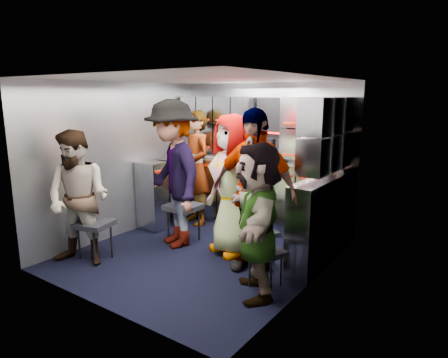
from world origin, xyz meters
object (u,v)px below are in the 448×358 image
Objects in this scene: jump_seat_mid_right at (261,234)px; jump_seat_mid_left at (183,209)px; attendant_standing at (196,168)px; attendant_arc_d at (253,191)px; attendant_arc_a at (79,199)px; attendant_arc_e at (257,220)px; jump_seat_near_right at (266,254)px; jump_seat_near_left at (94,226)px; jump_seat_center at (241,219)px; attendant_arc_b at (173,174)px; attendant_arc_c at (233,185)px.

jump_seat_mid_left is at bearing 177.35° from jump_seat_mid_right.
attendant_arc_d is (1.56, -0.93, 0.05)m from attendant_standing.
attendant_arc_d is (1.22, -0.24, 0.46)m from jump_seat_mid_left.
jump_seat_mid_left is 0.28× the size of attendant_arc_d.
attendant_standing is 1.10× the size of attendant_arc_a.
jump_seat_mid_right is 0.29× the size of attendant_arc_e.
jump_seat_near_right is 0.71m from attendant_arc_d.
jump_seat_center is at bearing 46.20° from jump_seat_near_left.
attendant_arc_d is at bearing 138.53° from jump_seat_near_right.
attendant_arc_a is at bearing -144.69° from jump_seat_mid_right.
attendant_arc_b is at bearing 167.25° from jump_seat_near_right.
attendant_arc_e is at bearing 10.05° from jump_seat_near_left.
attendant_arc_b is (-0.77, -0.40, 0.55)m from jump_seat_center.
attendant_arc_b is (0.46, 1.07, 0.16)m from attendant_arc_a.
attendant_arc_c is 1.09m from attendant_arc_e.
jump_seat_mid_left is 0.27× the size of attendant_arc_b.
attendant_arc_a reaches higher than jump_seat_mid_left.
attendant_arc_c is at bearing -7.17° from attendant_standing.
attendant_arc_c is (-0.45, 0.09, 0.51)m from jump_seat_mid_right.
jump_seat_mid_left is 1.37m from attendant_arc_a.
jump_seat_mid_right is 0.26× the size of attendant_standing.
attendant_arc_e is (2.02, 0.54, -0.02)m from attendant_arc_a.
attendant_arc_b reaches higher than jump_seat_near_left.
attendant_arc_a is at bearing -90.00° from jump_seat_near_left.
jump_seat_mid_left is 1.32m from attendant_arc_d.
attendant_arc_e is at bearing 8.52° from attendant_arc_b.
attendant_standing is at bearing 156.86° from jump_seat_center.
attendant_arc_a is 2.09m from attendant_arc_e.
attendant_arc_b reaches higher than jump_seat_mid_right.
attendant_arc_d reaches higher than attendant_standing.
attendant_arc_d is (1.22, -0.06, -0.04)m from attendant_arc_b.
jump_seat_mid_right is 1.80m from attendant_standing.
jump_seat_near_right is at bearing 14.66° from attendant_arc_b.
attendant_arc_a is 1.18m from attendant_arc_b.
attendant_arc_e is (1.55, -0.53, -0.19)m from attendant_arc_b.
jump_seat_mid_left is 1.22m from jump_seat_mid_right.
attendant_arc_c is (0.77, 0.04, 0.41)m from jump_seat_mid_left.
attendant_arc_b reaches higher than jump_seat_center.
jump_seat_near_left is 1.78m from jump_seat_center.
attendant_arc_e reaches higher than jump_seat_mid_right.
jump_seat_mid_left reaches higher than jump_seat_center.
attendant_arc_e reaches higher than jump_seat_center.
attendant_standing is at bearing 138.72° from attendant_arc_b.
jump_seat_mid_right is 1.36m from attendant_arc_b.
attendant_arc_d is at bearing -7.37° from attendant_standing.
attendant_arc_d is at bearing 10.38° from attendant_arc_a.
jump_seat_mid_right is at bearing 33.19° from attendant_arc_b.
attendant_standing reaches higher than jump_seat_mid_left.
attendant_arc_d is 1.19× the size of attendant_arc_e.
attendant_standing is (-1.56, 0.75, 0.50)m from jump_seat_mid_right.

